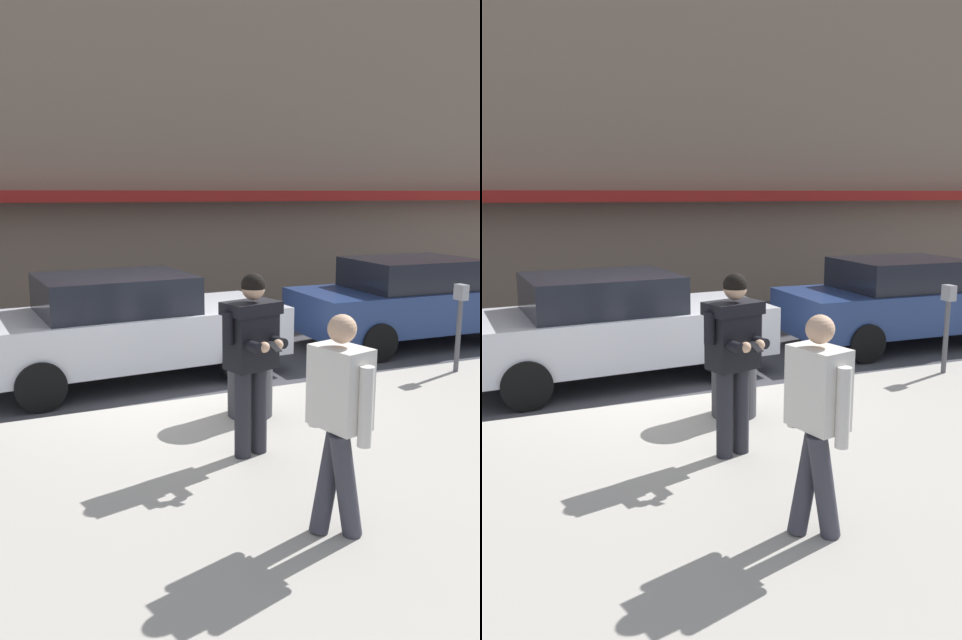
{
  "view_description": "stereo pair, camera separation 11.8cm",
  "coord_description": "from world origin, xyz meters",
  "views": [
    {
      "loc": [
        -2.43,
        -7.33,
        2.68
      ],
      "look_at": [
        -0.13,
        -2.01,
        1.49
      ],
      "focal_mm": 35.0,
      "sensor_mm": 36.0,
      "label": 1
    },
    {
      "loc": [
        -2.32,
        -7.37,
        2.68
      ],
      "look_at": [
        -0.13,
        -2.01,
        1.49
      ],
      "focal_mm": 35.0,
      "sensor_mm": 36.0,
      "label": 2
    }
  ],
  "objects": [
    {
      "name": "man_texting_on_phone",
      "position": [
        -0.04,
        -2.08,
        1.25
      ],
      "size": [
        0.63,
        0.63,
        1.81
      ],
      "color": "#23232B",
      "rests_on": "sidewalk"
    },
    {
      "name": "ground_plane",
      "position": [
        0.0,
        0.0,
        0.0
      ],
      "size": [
        80.0,
        80.0,
        0.0
      ],
      "primitive_type": "plane",
      "color": "#3D3D42"
    },
    {
      "name": "trash_bin",
      "position": [
        0.41,
        -1.05,
        0.63
      ],
      "size": [
        0.55,
        0.55,
        0.98
      ],
      "color": "#38383D",
      "rests_on": "sidewalk"
    },
    {
      "name": "parking_meter",
      "position": [
        3.88,
        -0.6,
        0.97
      ],
      "size": [
        0.12,
        0.18,
        1.27
      ],
      "color": "#4C4C51",
      "rests_on": "sidewalk"
    },
    {
      "name": "sidewalk",
      "position": [
        1.0,
        -2.85,
        0.07
      ],
      "size": [
        32.0,
        5.3,
        0.14
      ],
      "primitive_type": "cube",
      "color": "#A8A399",
      "rests_on": "ground"
    },
    {
      "name": "pedestrian_in_light_coat",
      "position": [
        -0.06,
        -3.66,
        1.11
      ],
      "size": [
        0.4,
        0.59,
        1.7
      ],
      "color": "#33333D",
      "rests_on": "sidewalk"
    },
    {
      "name": "parked_sedan_mid",
      "position": [
        -0.47,
        1.39,
        0.79
      ],
      "size": [
        4.6,
        2.13,
        1.54
      ],
      "color": "silver",
      "rests_on": "ground"
    },
    {
      "name": "curb_paint_line",
      "position": [
        1.0,
        0.05,
        0.0
      ],
      "size": [
        28.0,
        0.12,
        0.01
      ],
      "primitive_type": "cube",
      "color": "silver",
      "rests_on": "ground"
    },
    {
      "name": "parked_sedan_far",
      "position": [
        4.83,
        1.53,
        0.79
      ],
      "size": [
        4.54,
        2.02,
        1.54
      ],
      "color": "navy",
      "rests_on": "ground"
    }
  ]
}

